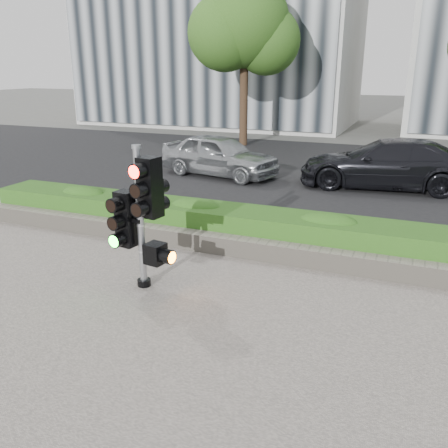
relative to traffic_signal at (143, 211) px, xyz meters
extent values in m
plane|color=#51514C|center=(0.93, -0.13, -1.28)|extent=(120.00, 120.00, 0.00)
cube|color=#9E9389|center=(0.93, -2.63, -1.27)|extent=(16.00, 11.00, 0.03)
cube|color=black|center=(0.93, 9.87, -1.27)|extent=(60.00, 13.00, 0.02)
cube|color=gray|center=(0.93, 3.02, -1.22)|extent=(60.00, 0.25, 0.12)
cube|color=gray|center=(0.93, 1.77, -1.08)|extent=(12.00, 0.32, 0.34)
cube|color=#4C962E|center=(0.93, 2.42, -0.91)|extent=(12.00, 1.00, 0.68)
cylinder|color=black|center=(-3.57, 14.37, 0.73)|extent=(0.36, 0.36, 4.03)
sphere|color=#1D4413|center=(-3.57, 14.37, 3.90)|extent=(3.74, 3.74, 3.74)
sphere|color=#1D4413|center=(-2.70, 14.73, 3.18)|extent=(2.88, 2.88, 2.88)
sphere|color=#1D4413|center=(-4.29, 13.93, 3.47)|extent=(3.17, 3.17, 3.17)
sphere|color=#1D4413|center=(-3.57, 15.09, 4.77)|extent=(2.59, 2.59, 2.59)
cylinder|color=black|center=(-0.04, -0.03, -1.20)|extent=(0.22, 0.22, 0.11)
cylinder|color=gray|center=(-0.04, -0.03, -0.15)|extent=(0.11, 0.11, 2.21)
cylinder|color=gray|center=(-0.04, -0.03, 0.99)|extent=(0.14, 0.14, 0.05)
cube|color=#FF1107|center=(0.20, -0.10, 0.42)|extent=(0.32, 0.32, 0.88)
cube|color=#14E51E|center=(-0.29, -0.02, -0.15)|extent=(0.32, 0.32, 0.88)
cube|color=black|center=(0.04, 0.21, 0.15)|extent=(0.32, 0.32, 0.60)
cube|color=orange|center=(0.20, -0.03, -0.66)|extent=(0.32, 0.32, 0.32)
imported|color=#A1A4A8|center=(-2.09, 8.02, -0.59)|extent=(4.18, 2.34, 1.34)
imported|color=black|center=(3.02, 8.35, -0.55)|extent=(5.06, 2.46, 1.42)
camera|label=1|loc=(3.77, -5.97, 2.09)|focal=38.00mm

